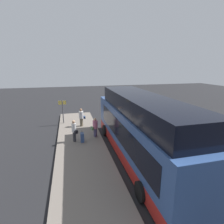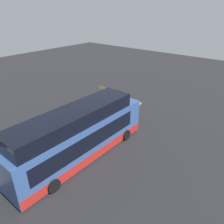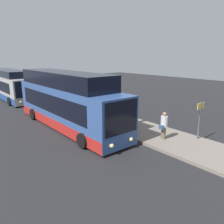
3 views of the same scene
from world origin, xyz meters
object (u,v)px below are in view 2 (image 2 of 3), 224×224
(bus_lead, at_px, (80,136))
(passenger_waiting, at_px, (93,119))
(suitcase, at_px, (79,123))
(sign_post, at_px, (102,94))
(passenger_with_bags, at_px, (106,106))
(passenger_boarding, at_px, (76,115))

(bus_lead, xyz_separation_m, passenger_waiting, (3.64, 2.21, -0.79))
(passenger_waiting, bearing_deg, bus_lead, -172.94)
(bus_lead, xyz_separation_m, suitcase, (2.90, 3.31, -1.28))
(passenger_waiting, height_order, sign_post, sign_post)
(bus_lead, xyz_separation_m, sign_post, (7.84, 4.76, -0.16))
(passenger_with_bags, xyz_separation_m, suitcase, (-3.58, 0.23, -0.57))
(passenger_with_bags, distance_m, suitcase, 3.63)
(bus_lead, xyz_separation_m, passenger_boarding, (3.08, 3.87, -0.70))
(passenger_waiting, distance_m, suitcase, 1.41)
(passenger_waiting, bearing_deg, suitcase, 99.74)
(passenger_with_bags, height_order, suitcase, passenger_with_bags)
(sign_post, bearing_deg, passenger_with_bags, -128.87)
(passenger_with_bags, bearing_deg, passenger_boarding, -19.22)
(suitcase, bearing_deg, passenger_with_bags, -3.71)
(passenger_with_bags, height_order, sign_post, sign_post)
(sign_post, bearing_deg, suitcase, -163.63)
(passenger_boarding, xyz_separation_m, suitcase, (-0.18, -0.56, -0.58))
(bus_lead, height_order, passenger_boarding, bus_lead)
(passenger_boarding, relative_size, passenger_waiting, 1.07)
(passenger_with_bags, bearing_deg, suitcase, -9.88)
(passenger_boarding, relative_size, suitcase, 1.82)
(bus_lead, height_order, passenger_waiting, bus_lead)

